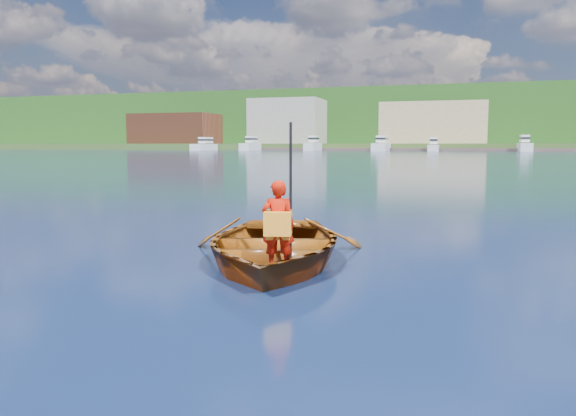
% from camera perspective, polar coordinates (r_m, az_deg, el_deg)
% --- Properties ---
extents(ground, '(600.00, 600.00, 0.00)m').
position_cam_1_polar(ground, '(8.62, -0.53, -4.76)').
color(ground, '#0F273E').
rests_on(ground, ground).
extents(rowboat, '(3.62, 4.45, 0.81)m').
position_cam_1_polar(rowboat, '(8.01, -1.59, -3.76)').
color(rowboat, brown).
rests_on(rowboat, ground).
extents(child_paddler, '(0.47, 0.41, 1.86)m').
position_cam_1_polar(child_paddler, '(7.05, -1.00, -1.70)').
color(child_paddler, '#BF1605').
rests_on(child_paddler, ground).
extents(shoreline, '(400.00, 140.00, 22.00)m').
position_cam_1_polar(shoreline, '(244.84, 16.43, 8.21)').
color(shoreline, '#3E5621').
rests_on(shoreline, ground).
extents(dock, '(159.90, 14.90, 0.80)m').
position_cam_1_polar(dock, '(156.16, 14.95, 5.76)').
color(dock, '#51423C').
rests_on(dock, ground).
extents(waterfront_buildings, '(202.00, 16.00, 14.00)m').
position_cam_1_polar(waterfront_buildings, '(173.48, 13.60, 8.27)').
color(waterfront_buildings, brown).
rests_on(waterfront_buildings, ground).
extents(marina_yachts, '(142.48, 13.97, 4.42)m').
position_cam_1_polar(marina_yachts, '(151.38, 16.94, 6.07)').
color(marina_yachts, silver).
rests_on(marina_yachts, ground).
extents(hillside_trees, '(258.54, 76.94, 25.24)m').
position_cam_1_polar(hillside_trees, '(249.56, 8.50, 10.21)').
color(hillside_trees, '#382314').
rests_on(hillside_trees, ground).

